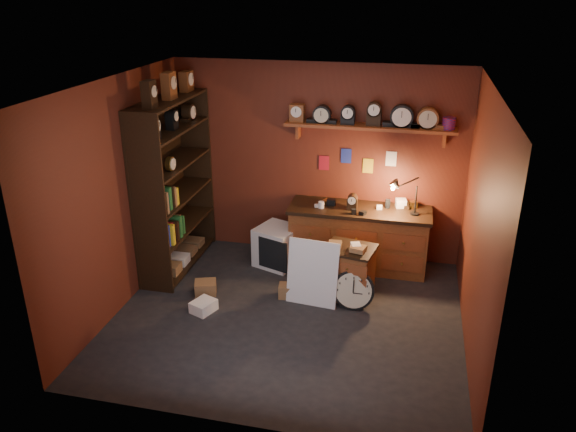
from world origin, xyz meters
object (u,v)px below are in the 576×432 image
(workbench, at_px, (359,234))
(low_cabinet, at_px, (349,270))
(shelving_unit, at_px, (172,178))
(big_round_clock, at_px, (354,290))

(workbench, height_order, low_cabinet, workbench)
(workbench, distance_m, low_cabinet, 0.86)
(shelving_unit, xyz_separation_m, low_cabinet, (2.43, -0.36, -0.88))
(workbench, distance_m, big_round_clock, 1.14)
(workbench, height_order, big_round_clock, workbench)
(workbench, xyz_separation_m, low_cabinet, (-0.02, -0.85, -0.10))
(shelving_unit, xyz_separation_m, big_round_clock, (2.52, -0.62, -1.01))
(shelving_unit, height_order, low_cabinet, shelving_unit)
(shelving_unit, relative_size, low_cabinet, 3.38)
(shelving_unit, bearing_deg, big_round_clock, -13.73)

